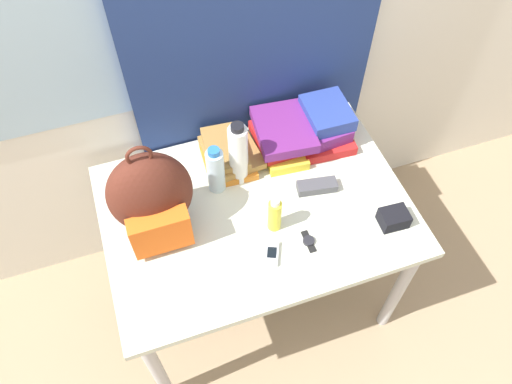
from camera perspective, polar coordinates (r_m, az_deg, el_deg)
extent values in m
plane|color=#9E8466|center=(2.34, 3.32, -19.35)|extent=(12.00, 12.00, 0.00)
cube|color=silver|center=(1.79, -5.32, 20.45)|extent=(6.00, 0.05, 2.50)
cube|color=#9EBCD1|center=(1.71, -20.48, 17.49)|extent=(1.10, 0.01, 0.80)
cube|color=navy|center=(1.78, -0.16, 20.42)|extent=(0.95, 0.04, 2.50)
cube|color=beige|center=(1.86, 0.00, -2.07)|extent=(1.12, 0.79, 0.03)
cylinder|color=#B2B2B7|center=(2.01, -11.21, -19.38)|extent=(0.05, 0.05, 0.68)
cylinder|color=#B2B2B7|center=(2.17, 16.00, -10.63)|extent=(0.05, 0.05, 0.68)
cylinder|color=#B2B2B7|center=(2.32, -14.75, -3.65)|extent=(0.05, 0.05, 0.68)
cylinder|color=#B2B2B7|center=(2.46, 8.64, 2.78)|extent=(0.05, 0.05, 0.68)
ellipsoid|color=#512319|center=(1.70, -12.00, -0.17)|extent=(0.29, 0.19, 0.36)
cube|color=#E05B19|center=(1.69, -10.81, -4.53)|extent=(0.20, 0.07, 0.16)
torus|color=#512319|center=(1.55, -13.22, 4.03)|extent=(0.08, 0.01, 0.08)
cube|color=orange|center=(1.96, -3.20, 3.58)|extent=(0.20, 0.23, 0.03)
cube|color=olive|center=(1.95, -2.81, 4.58)|extent=(0.22, 0.25, 0.03)
cube|color=olive|center=(1.93, -3.54, 5.02)|extent=(0.17, 0.24, 0.03)
cube|color=yellow|center=(2.01, 2.93, 5.31)|extent=(0.18, 0.27, 0.04)
cube|color=red|center=(1.98, 2.84, 6.35)|extent=(0.20, 0.22, 0.04)
cube|color=#6B2370|center=(1.95, 3.21, 7.18)|extent=(0.24, 0.28, 0.04)
cube|color=red|center=(2.07, 7.35, 6.79)|extent=(0.23, 0.29, 0.04)
cube|color=#6B2370|center=(2.03, 7.58, 7.77)|extent=(0.18, 0.24, 0.06)
cube|color=navy|center=(1.99, 8.13, 8.96)|extent=(0.17, 0.21, 0.06)
cylinder|color=silver|center=(1.83, -4.62, 2.40)|extent=(0.07, 0.07, 0.19)
cylinder|color=#286BB7|center=(1.74, -4.86, 4.60)|extent=(0.04, 0.04, 0.02)
cylinder|color=white|center=(1.83, -2.02, 4.28)|extent=(0.07, 0.07, 0.27)
cylinder|color=black|center=(1.72, -2.16, 7.37)|extent=(0.05, 0.05, 0.02)
cylinder|color=yellow|center=(1.74, 2.14, -2.69)|extent=(0.05, 0.05, 0.14)
cylinder|color=white|center=(1.67, 2.22, -1.17)|extent=(0.03, 0.03, 0.02)
cube|color=#B7BCC6|center=(1.74, 1.82, -7.05)|extent=(0.08, 0.10, 0.02)
cube|color=black|center=(1.73, 1.83, -6.92)|extent=(0.05, 0.05, 0.00)
cube|color=#47474C|center=(1.89, 6.98, 0.64)|extent=(0.16, 0.08, 0.04)
cube|color=black|center=(1.85, 15.47, -2.89)|extent=(0.10, 0.08, 0.06)
cube|color=black|center=(1.78, 6.03, -5.64)|extent=(0.02, 0.09, 0.00)
cylinder|color=#232328|center=(1.77, 6.04, -5.58)|extent=(0.04, 0.04, 0.01)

